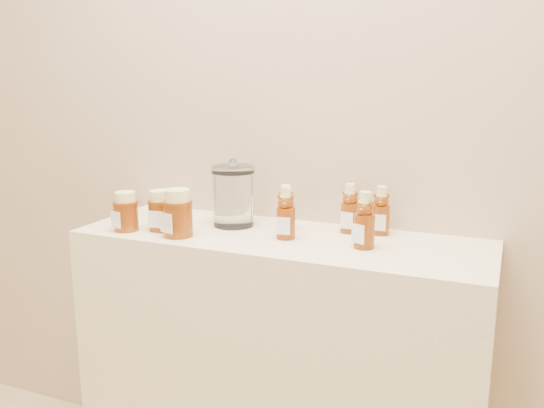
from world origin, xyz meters
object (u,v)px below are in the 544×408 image
at_px(bear_bottle_front_left, 286,209).
at_px(honey_jar_left, 126,211).
at_px(bear_bottle_back_left, 286,204).
at_px(glass_canister, 233,193).
at_px(display_table, 279,377).

xyz_separation_m(bear_bottle_front_left, honey_jar_left, (-0.47, -0.11, -0.03)).
relative_size(bear_bottle_back_left, glass_canister, 0.76).
bearing_deg(display_table, glass_canister, 162.55).
xyz_separation_m(bear_bottle_back_left, glass_canister, (-0.16, -0.02, 0.02)).
relative_size(display_table, glass_canister, 5.89).
distance_m(bear_bottle_back_left, glass_canister, 0.17).
xyz_separation_m(bear_bottle_back_left, honey_jar_left, (-0.43, -0.20, -0.02)).
relative_size(bear_bottle_back_left, bear_bottle_front_left, 0.91).
xyz_separation_m(display_table, bear_bottle_front_left, (0.03, -0.02, 0.53)).
relative_size(display_table, honey_jar_left, 10.18).
bearing_deg(display_table, bear_bottle_back_left, 98.90).
bearing_deg(glass_canister, display_table, -17.45).
xyz_separation_m(display_table, honey_jar_left, (-0.45, -0.12, 0.51)).
bearing_deg(bear_bottle_front_left, honey_jar_left, -175.01).
height_order(bear_bottle_back_left, glass_canister, glass_canister).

